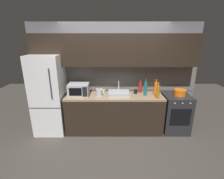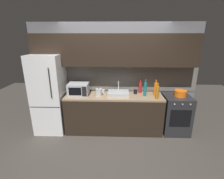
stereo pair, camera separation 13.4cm
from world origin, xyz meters
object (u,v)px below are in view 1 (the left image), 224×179
Objects in this scene: wine_bottle_red at (140,87)px; wine_bottle_amber at (157,92)px; refrigerator at (49,95)px; microwave at (78,90)px; oven_range at (175,113)px; wine_bottle_orange at (155,89)px; mug_dark at (135,91)px; cooking_pot at (179,92)px; kettle at (99,92)px; mug_clear at (103,91)px; wine_bottle_teal at (145,89)px.

wine_bottle_amber reaches higher than wine_bottle_red.
microwave is (0.68, 0.02, 0.12)m from refrigerator.
oven_range is at bearing -14.07° from wine_bottle_red.
wine_bottle_orange reaches higher than mug_dark.
cooking_pot is (0.56, -0.01, -0.09)m from wine_bottle_orange.
mug_dark is (-0.12, -0.07, -0.08)m from wine_bottle_red.
mug_dark is at bearing 172.34° from cooking_pot.
oven_range is at bearing 22.70° from wine_bottle_amber.
wine_bottle_orange reaches higher than oven_range.
cooking_pot is at bearing 0.77° from kettle.
refrigerator is at bearing 179.98° from oven_range.
kettle is at bearing -115.62° from mug_clear.
kettle is 0.20m from mug_clear.
wine_bottle_red is 3.27× the size of mug_dark.
cooking_pot is (2.99, 0.00, 0.06)m from refrigerator.
wine_bottle_teal is (-0.22, 0.21, 0.01)m from wine_bottle_amber.
oven_range is 0.79m from wine_bottle_orange.
wine_bottle_teal is 0.80m from cooking_pot.
wine_bottle_teal reaches higher than wine_bottle_amber.
kettle reaches higher than cooking_pot.
mug_dark is 1.00m from cooking_pot.
refrigerator is 2.98m from oven_range.
mug_dark is at bearing -147.92° from wine_bottle_red.
oven_range is 2.38× the size of wine_bottle_teal.
microwave is 1.24× the size of wine_bottle_orange.
kettle is at bearing -179.23° from cooking_pot.
mug_clear is at bearing 162.72° from wine_bottle_amber.
cooking_pot is at bearing 1.67° from oven_range.
wine_bottle_amber is at bearing -17.28° from mug_clear.
mug_clear is (1.23, 0.15, 0.03)m from refrigerator.
refrigerator is 5.00× the size of wine_bottle_amber.
refrigerator is at bearing 174.80° from wine_bottle_amber.
wine_bottle_red is at bearing 3.77° from mug_clear.
kettle is 0.49× the size of wine_bottle_teal.
mug_clear is at bearing 173.65° from wine_bottle_orange.
refrigerator is at bearing -174.42° from wine_bottle_red.
mug_dark is at bearing -1.11° from mug_clear.
wine_bottle_amber reaches higher than kettle.
wine_bottle_red is 0.53m from wine_bottle_amber.
wine_bottle_amber is at bearing -8.77° from kettle.
kettle reaches higher than oven_range.
refrigerator reaches higher than mug_clear.
microwave is at bearing -175.01° from mug_dark.
wine_bottle_orange reaches higher than wine_bottle_amber.
oven_range is at bearing -0.02° from refrigerator.
wine_bottle_orange is 0.24m from wine_bottle_teal.
refrigerator is 4.82× the size of wine_bottle_teal.
wine_bottle_amber is at bearing -54.41° from wine_bottle_red.
mug_dark is (1.32, 0.12, -0.09)m from microwave.
microwave is at bearing -166.81° from mug_clear.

